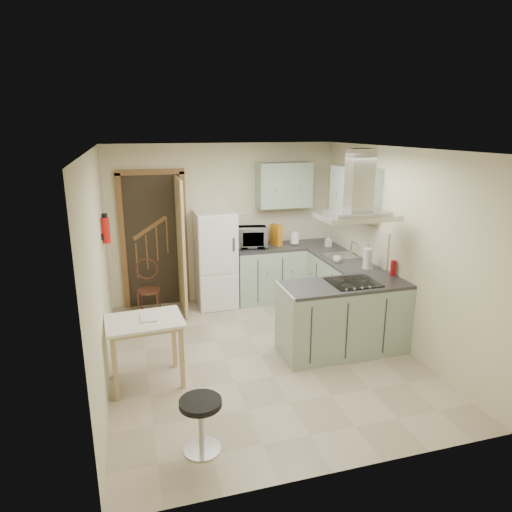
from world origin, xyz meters
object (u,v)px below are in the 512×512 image
object	(u,v)px
peninsula	(344,318)
stool	(201,425)
fridge	(216,259)
microwave	(249,237)
bentwood_chair	(149,291)
drop_leaf_table	(146,352)
extractor_hood	(357,217)

from	to	relation	value
peninsula	stool	bearing A→B (deg)	-146.36
fridge	microwave	distance (m)	0.63
fridge	bentwood_chair	world-z (taller)	fridge
stool	fridge	bearing A→B (deg)	76.65
drop_leaf_table	stool	bearing A→B (deg)	-76.55
microwave	stool	bearing A→B (deg)	-101.26
bentwood_chair	microwave	xyz separation A→B (m)	(1.59, 0.17, 0.67)
stool	microwave	world-z (taller)	microwave
fridge	bentwood_chair	distance (m)	1.12
bentwood_chair	stool	xyz separation A→B (m)	(0.26, -3.19, -0.14)
peninsula	extractor_hood	xyz separation A→B (m)	(0.10, 0.00, 1.27)
fridge	drop_leaf_table	xyz separation A→B (m)	(-1.18, -2.07, -0.37)
peninsula	drop_leaf_table	distance (m)	2.41
peninsula	microwave	world-z (taller)	microwave
fridge	peninsula	xyz separation A→B (m)	(1.22, -1.98, -0.30)
stool	peninsula	bearing A→B (deg)	33.64
extractor_hood	bentwood_chair	xyz separation A→B (m)	(-2.37, 1.85, -1.33)
drop_leaf_table	microwave	distance (m)	2.81
stool	microwave	size ratio (longest dim) A/B	0.87
microwave	peninsula	bearing A→B (deg)	-61.00
drop_leaf_table	fridge	bearing A→B (deg)	56.42
extractor_hood	stool	world-z (taller)	extractor_hood
drop_leaf_table	microwave	world-z (taller)	microwave
fridge	stool	world-z (taller)	fridge
microwave	bentwood_chair	bearing A→B (deg)	-163.45
fridge	microwave	bearing A→B (deg)	4.20
peninsula	extractor_hood	world-z (taller)	extractor_hood
peninsula	extractor_hood	bearing A→B (deg)	0.00
fridge	drop_leaf_table	bearing A→B (deg)	-119.65
fridge	stool	size ratio (longest dim) A/B	3.03
bentwood_chair	drop_leaf_table	bearing A→B (deg)	-82.95
fridge	bentwood_chair	size ratio (longest dim) A/B	1.95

